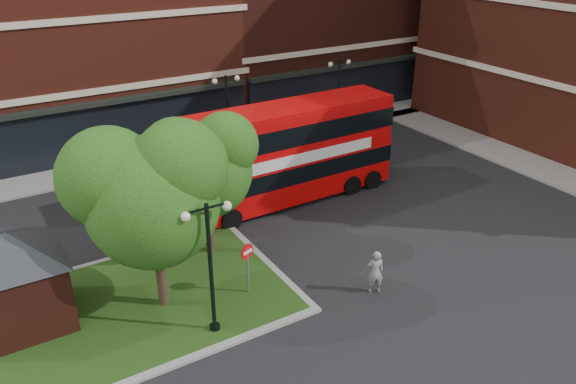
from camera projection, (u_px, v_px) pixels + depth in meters
ground at (346, 287)px, 21.95m from camera, size 120.00×120.00×0.00m
pavement_far at (186, 152)px, 34.62m from camera, size 44.00×3.00×0.12m
pavement_side at (563, 177)px, 31.17m from camera, size 3.00×28.00×0.12m
terrace_far_left at (4, 30)px, 33.64m from camera, size 26.00×12.00×14.00m
traffic_island at (120, 311)px, 20.49m from camera, size 12.60×7.60×0.15m
kiosk at (15, 270)px, 18.88m from camera, size 6.51×6.51×3.60m
tree_island_west at (147, 190)px, 18.76m from camera, size 5.40×4.71×7.21m
tree_island_east at (202, 162)px, 22.32m from camera, size 4.46×3.90×6.29m
lamp_island at (210, 263)px, 18.30m from camera, size 1.72×0.36×5.00m
lamp_far_left at (227, 112)px, 32.81m from camera, size 1.72×0.36×5.00m
lamp_far_right at (338, 93)px, 36.55m from camera, size 1.72×0.36×5.00m
bus at (287, 147)px, 27.71m from camera, size 11.34×2.73×4.32m
woman at (375, 272)px, 21.27m from camera, size 0.77×0.65×1.80m
car_silver at (151, 152)px, 32.84m from camera, size 4.40×1.98×1.47m
car_white at (282, 125)px, 36.99m from camera, size 4.77×1.68×1.57m
no_entry_sign at (247, 259)px, 20.77m from camera, size 0.60×0.25×2.25m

